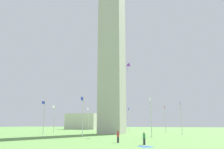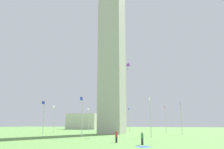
{
  "view_description": "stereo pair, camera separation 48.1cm",
  "coord_description": "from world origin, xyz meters",
  "px_view_note": "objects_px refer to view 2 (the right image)",
  "views": [
    {
      "loc": [
        59.62,
        20.34,
        2.58
      ],
      "look_at": [
        0.0,
        0.0,
        15.76
      ],
      "focal_mm": 37.81,
      "sensor_mm": 36.0,
      "label": 1
    },
    {
      "loc": [
        59.46,
        20.8,
        2.58
      ],
      "look_at": [
        0.0,
        0.0,
        15.76
      ],
      "focal_mm": 37.81,
      "sensor_mm": 36.0,
      "label": 2
    }
  ],
  "objects_px": {
    "flagpole_ne": "(150,115)",
    "distant_building": "(92,122)",
    "flagpole_sw": "(89,118)",
    "flagpole_w": "(54,118)",
    "flagpole_e": "(181,116)",
    "flagpole_n": "(82,115)",
    "flagpole_s": "(129,118)",
    "kite_purple_delta": "(127,65)",
    "flagpole_nw": "(44,116)",
    "person_red_shirt": "(116,136)",
    "flagpole_se": "(165,118)",
    "obelisk_monument": "(112,33)",
    "picnic_blanket_near_first_person": "(143,147)",
    "person_green_shirt": "(142,138)"
  },
  "relations": [
    {
      "from": "flagpole_sw",
      "to": "flagpole_w",
      "type": "distance_m",
      "value": 13.42
    },
    {
      "from": "person_red_shirt",
      "to": "kite_purple_delta",
      "type": "xyz_separation_m",
      "value": [
        -19.59,
        -3.67,
        15.14
      ]
    },
    {
      "from": "flagpole_ne",
      "to": "distant_building",
      "type": "distance_m",
      "value": 79.34
    },
    {
      "from": "obelisk_monument",
      "to": "flagpole_s",
      "type": "xyz_separation_m",
      "value": [
        -17.48,
        0.0,
        -23.48
      ]
    },
    {
      "from": "flagpole_nw",
      "to": "kite_purple_delta",
      "type": "distance_m",
      "value": 22.76
    },
    {
      "from": "flagpole_n",
      "to": "flagpole_s",
      "type": "distance_m",
      "value": 35.08
    },
    {
      "from": "flagpole_sw",
      "to": "kite_purple_delta",
      "type": "xyz_separation_m",
      "value": [
        20.1,
        18.94,
        11.7
      ]
    },
    {
      "from": "flagpole_s",
      "to": "kite_purple_delta",
      "type": "xyz_separation_m",
      "value": [
        25.23,
        6.54,
        11.7
      ]
    },
    {
      "from": "flagpole_ne",
      "to": "flagpole_w",
      "type": "bearing_deg",
      "value": -112.5
    },
    {
      "from": "flagpole_sw",
      "to": "distant_building",
      "type": "xyz_separation_m",
      "value": [
        -42.25,
        -17.61,
        -0.64
      ]
    },
    {
      "from": "obelisk_monument",
      "to": "flagpole_n",
      "type": "height_order",
      "value": "obelisk_monument"
    },
    {
      "from": "obelisk_monument",
      "to": "flagpole_ne",
      "type": "distance_m",
      "value": 29.33
    },
    {
      "from": "flagpole_sw",
      "to": "flagpole_nw",
      "type": "xyz_separation_m",
      "value": [
        24.8,
        -0.0,
        0.0
      ]
    },
    {
      "from": "kite_purple_delta",
      "to": "person_green_shirt",
      "type": "bearing_deg",
      "value": 19.72
    },
    {
      "from": "flagpole_e",
      "to": "picnic_blanket_near_first_person",
      "type": "bearing_deg",
      "value": -4.82
    },
    {
      "from": "flagpole_nw",
      "to": "person_red_shirt",
      "type": "xyz_separation_m",
      "value": [
        14.89,
        22.62,
        -3.44
      ]
    },
    {
      "from": "flagpole_nw",
      "to": "distant_building",
      "type": "bearing_deg",
      "value": -165.28
    },
    {
      "from": "flagpole_ne",
      "to": "flagpole_sw",
      "type": "xyz_separation_m",
      "value": [
        -24.8,
        -24.8,
        0.0
      ]
    },
    {
      "from": "flagpole_w",
      "to": "flagpole_e",
      "type": "bearing_deg",
      "value": 90.0
    },
    {
      "from": "flagpole_n",
      "to": "flagpole_se",
      "type": "relative_size",
      "value": 1.0
    },
    {
      "from": "flagpole_sw",
      "to": "person_red_shirt",
      "type": "relative_size",
      "value": 4.54
    },
    {
      "from": "flagpole_s",
      "to": "flagpole_w",
      "type": "height_order",
      "value": "same"
    },
    {
      "from": "flagpole_ne",
      "to": "flagpole_nw",
      "type": "xyz_separation_m",
      "value": [
        -0.0,
        -24.8,
        0.0
      ]
    },
    {
      "from": "kite_purple_delta",
      "to": "distant_building",
      "type": "height_order",
      "value": "kite_purple_delta"
    },
    {
      "from": "flagpole_e",
      "to": "flagpole_w",
      "type": "bearing_deg",
      "value": -90.0
    },
    {
      "from": "kite_purple_delta",
      "to": "picnic_blanket_near_first_person",
      "type": "relative_size",
      "value": 1.08
    },
    {
      "from": "flagpole_s",
      "to": "kite_purple_delta",
      "type": "height_order",
      "value": "kite_purple_delta"
    },
    {
      "from": "flagpole_sw",
      "to": "person_red_shirt",
      "type": "xyz_separation_m",
      "value": [
        39.69,
        22.62,
        -3.44
      ]
    },
    {
      "from": "flagpole_n",
      "to": "flagpole_ne",
      "type": "bearing_deg",
      "value": 112.5
    },
    {
      "from": "flagpole_se",
      "to": "flagpole_nw",
      "type": "xyz_separation_m",
      "value": [
        24.8,
        -24.8,
        0.0
      ]
    },
    {
      "from": "flagpole_n",
      "to": "flagpole_w",
      "type": "relative_size",
      "value": 1.0
    },
    {
      "from": "obelisk_monument",
      "to": "distant_building",
      "type": "relative_size",
      "value": 1.94
    },
    {
      "from": "obelisk_monument",
      "to": "flagpole_nw",
      "type": "bearing_deg",
      "value": -44.86
    },
    {
      "from": "flagpole_se",
      "to": "flagpole_sw",
      "type": "distance_m",
      "value": 24.8
    },
    {
      "from": "flagpole_sw",
      "to": "flagpole_w",
      "type": "xyz_separation_m",
      "value": [
        12.4,
        -5.14,
        0.0
      ]
    },
    {
      "from": "flagpole_se",
      "to": "flagpole_w",
      "type": "height_order",
      "value": "same"
    },
    {
      "from": "person_green_shirt",
      "to": "distant_building",
      "type": "xyz_separation_m",
      "value": [
        -83.96,
        -44.3,
        2.85
      ]
    },
    {
      "from": "flagpole_se",
      "to": "person_red_shirt",
      "type": "bearing_deg",
      "value": -3.15
    },
    {
      "from": "flagpole_w",
      "to": "distant_building",
      "type": "distance_m",
      "value": 56.06
    },
    {
      "from": "person_green_shirt",
      "to": "person_red_shirt",
      "type": "bearing_deg",
      "value": 33.69
    },
    {
      "from": "flagpole_sw",
      "to": "picnic_blanket_near_first_person",
      "type": "bearing_deg",
      "value": 31.73
    },
    {
      "from": "flagpole_w",
      "to": "person_red_shirt",
      "type": "distance_m",
      "value": 39.07
    },
    {
      "from": "flagpole_n",
      "to": "person_red_shirt",
      "type": "relative_size",
      "value": 4.54
    },
    {
      "from": "flagpole_w",
      "to": "person_red_shirt",
      "type": "height_order",
      "value": "flagpole_w"
    },
    {
      "from": "obelisk_monument",
      "to": "flagpole_s",
      "type": "bearing_deg",
      "value": 180.0
    },
    {
      "from": "flagpole_n",
      "to": "flagpole_sw",
      "type": "bearing_deg",
      "value": -157.5
    },
    {
      "from": "person_green_shirt",
      "to": "flagpole_w",
      "type": "bearing_deg",
      "value": 17.43
    },
    {
      "from": "person_red_shirt",
      "to": "picnic_blanket_near_first_person",
      "type": "distance_m",
      "value": 6.46
    },
    {
      "from": "obelisk_monument",
      "to": "flagpole_e",
      "type": "distance_m",
      "value": 29.3
    },
    {
      "from": "flagpole_ne",
      "to": "flagpole_e",
      "type": "bearing_deg",
      "value": 157.5
    }
  ]
}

